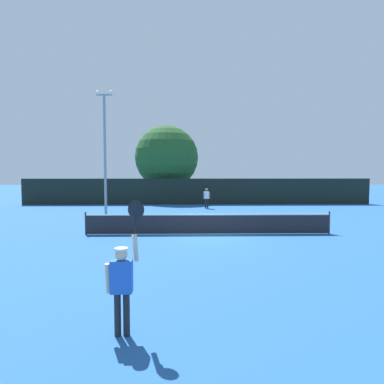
% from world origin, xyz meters
% --- Properties ---
extents(ground_plane, '(120.00, 120.00, 0.00)m').
position_xyz_m(ground_plane, '(0.00, 0.00, 0.00)').
color(ground_plane, '#235693').
extents(tennis_net, '(11.62, 0.08, 1.07)m').
position_xyz_m(tennis_net, '(0.00, 0.00, 0.51)').
color(tennis_net, '#232328').
rests_on(tennis_net, ground).
extents(perimeter_fence, '(31.49, 0.12, 2.34)m').
position_xyz_m(perimeter_fence, '(0.00, 14.48, 1.17)').
color(perimeter_fence, black).
rests_on(perimeter_fence, ground).
extents(player_serving, '(0.67, 0.39, 2.44)m').
position_xyz_m(player_serving, '(-2.22, -9.74, 1.06)').
color(player_serving, blue).
rests_on(player_serving, ground).
extents(player_receiving, '(0.57, 0.23, 1.59)m').
position_xyz_m(player_receiving, '(0.63, 11.13, 0.97)').
color(player_receiving, white).
rests_on(player_receiving, ground).
extents(tennis_ball, '(0.07, 0.07, 0.07)m').
position_xyz_m(tennis_ball, '(-0.88, 1.83, 0.03)').
color(tennis_ball, '#CCE033').
rests_on(tennis_ball, ground).
extents(light_pole, '(1.18, 0.28, 8.51)m').
position_xyz_m(light_pole, '(-6.66, 7.72, 4.82)').
color(light_pole, gray).
rests_on(light_pole, ground).
extents(large_tree, '(6.29, 6.29, 7.54)m').
position_xyz_m(large_tree, '(-2.94, 17.82, 4.38)').
color(large_tree, brown).
rests_on(large_tree, ground).
extents(parked_car_near, '(1.97, 4.23, 1.69)m').
position_xyz_m(parked_car_near, '(2.50, 21.29, 0.78)').
color(parked_car_near, red).
rests_on(parked_car_near, ground).
extents(parked_car_mid, '(2.16, 4.31, 1.69)m').
position_xyz_m(parked_car_mid, '(6.44, 19.74, 0.78)').
color(parked_car_mid, '#B7B7BC').
rests_on(parked_car_mid, ground).
extents(parked_car_far, '(2.07, 4.27, 1.69)m').
position_xyz_m(parked_car_far, '(9.86, 22.00, 0.78)').
color(parked_car_far, navy).
rests_on(parked_car_far, ground).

